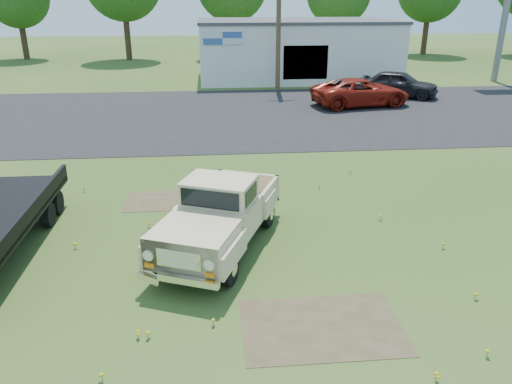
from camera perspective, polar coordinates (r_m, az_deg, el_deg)
The scene contains 9 objects.
ground at distance 12.11m, azimuth -2.55°, elevation -7.04°, with size 140.00×140.00×0.00m, color #2B4416.
asphalt_lot at distance 26.27m, azimuth -4.25°, elevation 8.79°, with size 90.00×14.00×0.02m, color black.
dirt_patch_a at distance 9.78m, azimuth 7.52°, elevation -15.02°, with size 3.00×2.00×0.01m, color #433624.
dirt_patch_b at distance 15.35m, azimuth -10.71°, elevation -1.00°, with size 2.20×1.60×0.01m, color #433624.
commercial_building at distance 38.34m, azimuth 4.57°, elevation 16.00°, with size 14.20×8.20×4.15m.
utility_pole_mid at distance 32.95m, azimuth 2.60°, elevation 19.50°, with size 1.60×0.30×9.00m.
vintage_pickup_truck at distance 12.02m, azimuth -4.17°, elevation -2.53°, with size 1.93×4.96×1.80m, color #CFB78B, non-canonical shape.
red_pickup at distance 28.85m, azimuth 11.89°, elevation 11.08°, with size 2.50×5.43×1.51m, color maroon.
dark_sedan at distance 32.06m, azimuth 16.01°, elevation 11.78°, with size 1.84×4.58×1.56m, color black.
Camera 1 is at (-0.45, -10.62, 5.80)m, focal length 35.00 mm.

